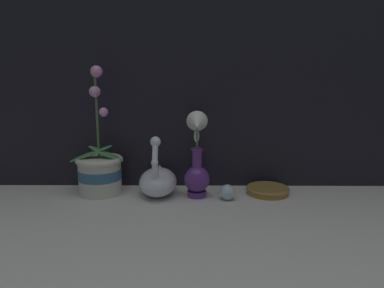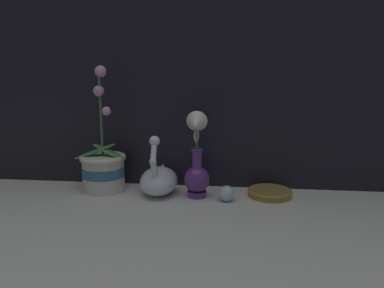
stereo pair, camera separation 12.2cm
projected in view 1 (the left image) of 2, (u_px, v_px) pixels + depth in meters
The scene contains 7 objects.
ground_plane at pixel (187, 209), 1.14m from camera, with size 2.80×2.80×0.00m, color beige.
window_backdrop at pixel (188, 14), 1.26m from camera, with size 2.80×0.03×1.20m.
orchid_potted_plant at pixel (100, 169), 1.27m from camera, with size 0.19×0.16×0.43m.
swan_figurine at pixel (158, 180), 1.26m from camera, with size 0.13×0.20×0.21m.
blue_vase at pixel (197, 165), 1.22m from camera, with size 0.08×0.11×0.29m.
glass_sphere at pixel (228, 192), 1.21m from camera, with size 0.05×0.05×0.05m.
amber_dish at pixel (268, 190), 1.28m from camera, with size 0.15×0.15×0.02m.
Camera 1 is at (0.02, -1.08, 0.42)m, focal length 35.00 mm.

